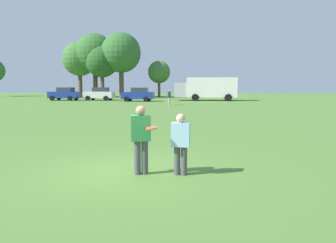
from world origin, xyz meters
The scene contains 15 objects.
ground_plane centered at (0.00, 0.00, 0.00)m, with size 159.77×159.77×0.00m, color #517A33.
player_thrower centered at (0.45, -0.30, 0.94)m, with size 0.51×0.35×1.68m.
player_defender centered at (1.41, -0.30, 0.83)m, with size 0.47×0.30×1.49m.
frisbee centered at (0.73, -0.54, 1.17)m, with size 0.27×0.27×0.08m.
traffic_cone centered at (-0.94, 9.95, 0.23)m, with size 0.32×0.32×0.48m.
parked_car_near_left centered at (-15.65, 35.89, 0.92)m, with size 4.32×2.44×1.82m.
parked_car_mid_left centered at (-10.81, 36.44, 0.92)m, with size 4.32×2.44×1.82m.
parked_car_center centered at (-4.91, 34.07, 0.92)m, with size 4.32×2.44×1.82m.
box_truck centered at (4.36, 36.52, 1.75)m, with size 8.65×3.40×3.18m.
bystander_sideline_watcher centered at (-0.36, 26.13, 0.93)m, with size 0.39×0.51×1.64m.
tree_west_maple centered at (-17.37, 47.71, 6.68)m, with size 5.98×5.98×9.72m.
tree_center_elm centered at (-14.52, 47.30, 7.61)m, with size 6.80×6.80×11.06m.
tree_east_birch centered at (-12.88, 45.83, 6.10)m, with size 5.46×5.46×8.87m.
tree_east_oak centered at (-9.60, 45.93, 7.52)m, with size 6.73×6.73×10.93m.
tree_far_east_pine centered at (-3.37, 48.35, 4.40)m, with size 3.93×3.93×6.39m.
Camera 1 is at (1.56, -7.80, 2.17)m, focal length 33.84 mm.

